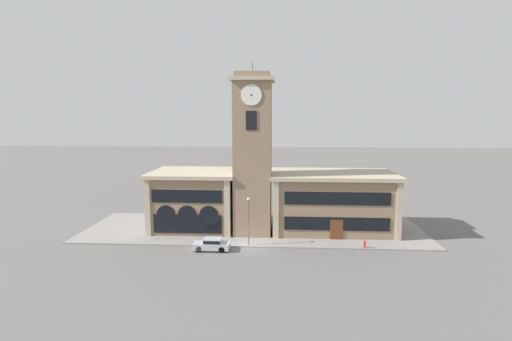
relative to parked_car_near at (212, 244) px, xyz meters
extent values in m
plane|color=#605E5B|center=(4.06, 1.17, -0.71)|extent=(300.00, 300.00, 0.00)
cube|color=gray|center=(4.06, 8.37, -0.63)|extent=(43.35, 14.41, 0.15)
cube|color=#897056|center=(4.06, 6.71, 8.69)|extent=(4.52, 4.52, 18.80)
cube|color=tan|center=(4.06, 6.71, 18.32)|extent=(5.22, 5.22, 0.45)
cube|color=#897056|center=(4.06, 6.71, 18.85)|extent=(4.16, 4.16, 0.60)
cylinder|color=#4C4C51|center=(4.06, 6.71, 19.75)|extent=(0.10, 0.10, 1.20)
cylinder|color=silver|center=(4.06, 4.40, 16.40)|extent=(2.40, 0.10, 2.40)
cylinder|color=black|center=(4.06, 4.33, 16.40)|extent=(0.19, 0.04, 0.19)
cylinder|color=silver|center=(1.75, 6.71, 16.40)|extent=(0.10, 2.40, 2.40)
cylinder|color=black|center=(1.68, 6.71, 16.40)|extent=(0.04, 0.19, 0.19)
cube|color=black|center=(4.06, 4.41, 13.50)|extent=(1.27, 0.10, 2.20)
cube|color=#897056|center=(-3.74, 9.01, 2.86)|extent=(10.47, 9.12, 7.13)
cube|color=tan|center=(-3.74, 9.01, 6.65)|extent=(11.17, 9.82, 0.45)
cube|color=tan|center=(-8.62, 4.39, 2.86)|extent=(0.70, 0.16, 7.13)
cube|color=tan|center=(1.15, 4.39, 2.86)|extent=(0.70, 0.16, 7.13)
cube|color=black|center=(-3.74, 4.41, 4.43)|extent=(8.59, 0.10, 1.57)
cube|color=black|center=(-3.74, 4.41, 1.00)|extent=(8.38, 0.10, 2.28)
cylinder|color=black|center=(-6.35, 4.40, 2.15)|extent=(2.30, 0.06, 2.30)
cylinder|color=black|center=(-3.74, 4.40, 2.15)|extent=(2.30, 0.06, 2.30)
cylinder|color=black|center=(-1.12, 4.40, 2.15)|extent=(2.30, 0.06, 2.30)
cube|color=#897056|center=(14.18, 9.01, 2.83)|extent=(15.12, 9.12, 7.08)
cube|color=tan|center=(14.18, 9.01, 6.60)|extent=(15.82, 9.82, 0.45)
cube|color=tan|center=(6.97, 4.39, 2.83)|extent=(0.70, 0.16, 7.08)
cube|color=tan|center=(21.39, 4.39, 2.83)|extent=(0.70, 0.16, 7.08)
cube|color=black|center=(14.18, 4.41, 4.39)|extent=(12.39, 0.10, 1.56)
cube|color=#5B3319|center=(14.18, 4.40, 0.57)|extent=(1.50, 0.12, 2.55)
cube|color=black|center=(14.18, 4.41, 1.33)|extent=(12.39, 0.10, 1.59)
cube|color=#B2B7C1|center=(-0.05, 0.00, -0.18)|extent=(4.03, 1.74, 0.69)
cube|color=#B2B7C1|center=(0.11, 0.00, 0.40)|extent=(1.94, 1.56, 0.48)
cube|color=black|center=(0.11, 0.00, 0.40)|extent=(1.86, 1.59, 0.36)
cylinder|color=black|center=(-1.29, -0.76, -0.37)|extent=(0.67, 0.23, 0.67)
cylinder|color=black|center=(-1.30, 0.74, -0.37)|extent=(0.67, 0.23, 0.67)
cylinder|color=black|center=(1.20, -0.74, -0.37)|extent=(0.67, 0.23, 0.67)
cylinder|color=black|center=(1.19, 0.76, -0.37)|extent=(0.67, 0.23, 0.67)
cylinder|color=#4C4C51|center=(3.95, 1.62, 2.02)|extent=(0.12, 0.12, 5.15)
sphere|color=silver|center=(3.95, 1.62, 4.77)|extent=(0.36, 0.36, 0.36)
cylinder|color=red|center=(16.91, 1.45, -0.21)|extent=(0.22, 0.22, 0.70)
sphere|color=red|center=(16.91, 1.45, 0.22)|extent=(0.19, 0.19, 0.19)
camera|label=1|loc=(7.53, -42.04, 13.95)|focal=28.00mm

